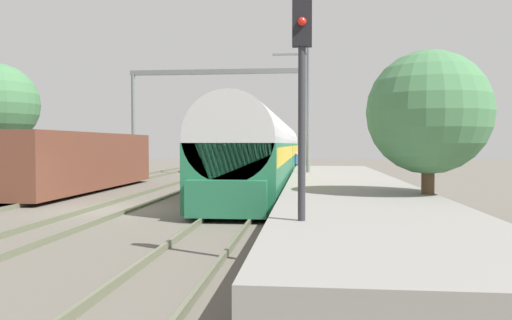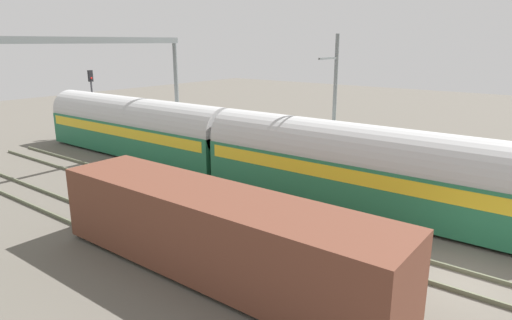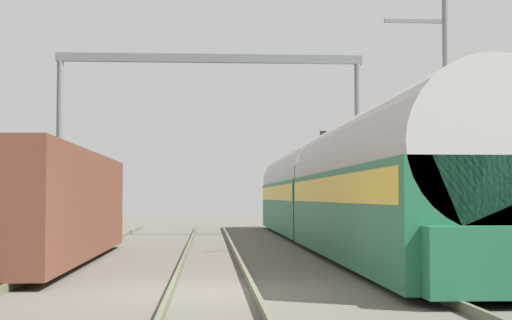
{
  "view_description": "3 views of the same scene",
  "coord_description": "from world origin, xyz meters",
  "px_view_note": "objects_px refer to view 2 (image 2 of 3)",
  "views": [
    {
      "loc": [
        6.77,
        -17.0,
        2.33
      ],
      "look_at": [
        4.39,
        6.13,
        1.58
      ],
      "focal_mm": 35.4,
      "sensor_mm": 36.0,
      "label": 1
    },
    {
      "loc": [
        -14.42,
        -2.68,
        7.62
      ],
      "look_at": [
        -0.15,
        8.29,
        2.84
      ],
      "focal_mm": 31.37,
      "sensor_mm": 36.0,
      "label": 2
    },
    {
      "loc": [
        -0.08,
        -14.46,
        1.7
      ],
      "look_at": [
        2.2,
        24.01,
        3.48
      ],
      "focal_mm": 56.64,
      "sensor_mm": 36.0,
      "label": 3
    }
  ],
  "objects_px": {
    "freight_car": "(215,233)",
    "railway_signal_far": "(92,95)",
    "catenary_gantry": "(90,77)",
    "person_crossing": "(180,141)",
    "passenger_train": "(226,143)"
  },
  "relations": [
    {
      "from": "freight_car",
      "to": "railway_signal_far",
      "type": "bearing_deg",
      "value": 65.33
    },
    {
      "from": "freight_car",
      "to": "person_crossing",
      "type": "xyz_separation_m",
      "value": [
        10.34,
        12.81,
        -0.44
      ]
    },
    {
      "from": "freight_car",
      "to": "catenary_gantry",
      "type": "relative_size",
      "value": 0.99
    },
    {
      "from": "freight_car",
      "to": "railway_signal_far",
      "type": "distance_m",
      "value": 25.71
    },
    {
      "from": "passenger_train",
      "to": "catenary_gantry",
      "type": "relative_size",
      "value": 2.49
    },
    {
      "from": "catenary_gantry",
      "to": "passenger_train",
      "type": "bearing_deg",
      "value": -54.44
    },
    {
      "from": "passenger_train",
      "to": "person_crossing",
      "type": "relative_size",
      "value": 18.99
    },
    {
      "from": "railway_signal_far",
      "to": "catenary_gantry",
      "type": "relative_size",
      "value": 0.41
    },
    {
      "from": "railway_signal_far",
      "to": "person_crossing",
      "type": "bearing_deg",
      "value": -91.97
    },
    {
      "from": "passenger_train",
      "to": "railway_signal_far",
      "type": "distance_m",
      "value": 16.25
    },
    {
      "from": "passenger_train",
      "to": "catenary_gantry",
      "type": "bearing_deg",
      "value": 125.56
    },
    {
      "from": "railway_signal_far",
      "to": "passenger_train",
      "type": "bearing_deg",
      "value": -96.81
    },
    {
      "from": "person_crossing",
      "to": "catenary_gantry",
      "type": "distance_m",
      "value": 7.57
    },
    {
      "from": "catenary_gantry",
      "to": "person_crossing",
      "type": "bearing_deg",
      "value": -5.37
    },
    {
      "from": "catenary_gantry",
      "to": "freight_car",
      "type": "bearing_deg",
      "value": -108.18
    }
  ]
}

